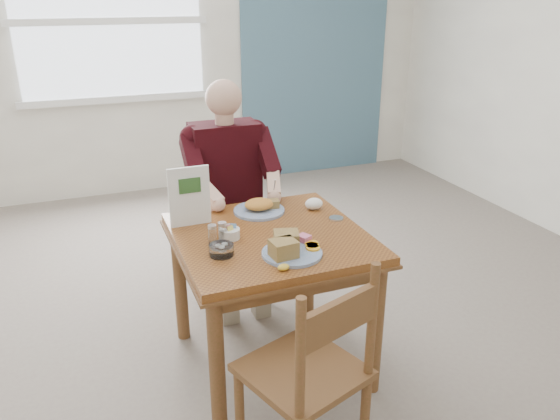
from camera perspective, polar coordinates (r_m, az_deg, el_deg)
name	(u,v)px	position (r m, az deg, el deg)	size (l,w,h in m)	color
floor	(271,360)	(3.04, -0.93, -15.44)	(6.00, 6.00, 0.00)	#73645D
wall_back	(157,43)	(5.35, -12.76, 16.65)	(5.50, 5.50, 0.00)	white
accent_panel	(316,38)	(5.80, 3.79, 17.48)	(1.60, 0.02, 2.80)	#466C82
lemon_wedge	(284,267)	(2.31, 0.37, -6.01)	(0.05, 0.04, 0.03)	yellow
napkin	(314,204)	(2.95, 3.56, 0.66)	(0.10, 0.08, 0.06)	white
metal_dish	(336,218)	(2.83, 5.89, -0.87)	(0.07, 0.07, 0.01)	silver
window	(109,21)	(5.26, -17.40, 18.32)	(1.72, 0.04, 1.42)	white
table	(270,254)	(2.70, -1.01, -4.63)	(0.92, 0.92, 0.75)	brown
chair_far	(227,224)	(3.46, -5.57, -1.47)	(0.42, 0.42, 0.95)	brown
chair_near	(311,374)	(2.19, 3.23, -16.76)	(0.53, 0.53, 0.95)	brown
diner	(229,178)	(3.26, -5.35, 3.31)	(0.53, 0.56, 1.39)	gray
near_plate	(289,248)	(2.44, 0.96, -3.94)	(0.30, 0.29, 0.09)	white
far_plate	(260,207)	(2.91, -2.10, 0.32)	(0.32, 0.32, 0.07)	white
caddy	(230,233)	(2.61, -5.24, -2.45)	(0.11, 0.11, 0.07)	white
shakers	(217,233)	(2.57, -6.56, -2.35)	(0.10, 0.06, 0.09)	white
creamer	(221,250)	(2.45, -6.14, -4.15)	(0.13, 0.13, 0.05)	white
menu	(189,196)	(2.73, -9.45, 1.44)	(0.21, 0.02, 0.30)	white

